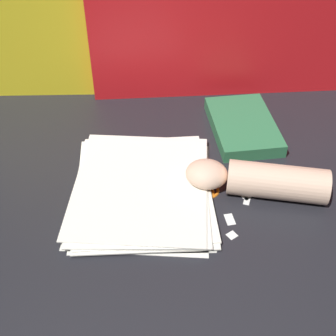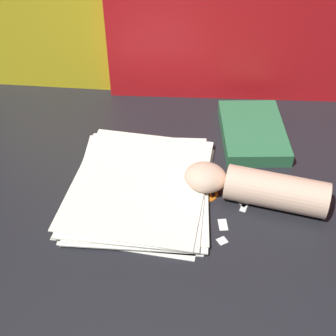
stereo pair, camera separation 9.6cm
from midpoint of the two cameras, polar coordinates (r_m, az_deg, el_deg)
ground_plane at (r=1.04m, az=1.46°, el=-2.73°), size 6.00×6.00×0.00m
backdrop_panel_center at (r=1.24m, az=14.03°, el=19.12°), size 0.79×0.08×0.55m
paper_stack at (r=1.03m, az=-0.67°, el=-2.44°), size 0.32×0.37×0.02m
book_closed at (r=1.20m, az=12.58°, el=4.25°), size 0.18×0.25×0.03m
scissors at (r=1.04m, az=6.23°, el=-2.51°), size 0.14×0.16×0.01m
hand_forearm at (r=1.01m, az=13.56°, el=-2.43°), size 0.31×0.13×0.08m
paper_scrap_near at (r=1.03m, az=12.12°, el=-4.22°), size 0.03×0.03×0.00m
paper_scrap_mid at (r=1.02m, az=11.90°, el=-4.91°), size 0.02×0.03×0.00m
paper_scrap_far at (r=0.95m, az=9.56°, el=-8.87°), size 0.03×0.03×0.00m
paper_scrap_side at (r=0.98m, az=9.54°, el=-6.95°), size 0.02×0.03×0.00m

